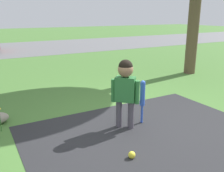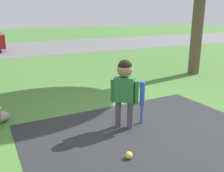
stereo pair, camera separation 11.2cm
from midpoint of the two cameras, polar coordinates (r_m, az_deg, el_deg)
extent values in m
plane|color=#477533|center=(3.91, 4.51, -9.61)|extent=(60.00, 60.00, 0.00)
cube|color=slate|center=(13.74, -21.16, 8.00)|extent=(40.00, 6.00, 0.01)
cylinder|color=#4C4751|center=(3.86, 0.76, -6.37)|extent=(0.09, 0.09, 0.44)
cylinder|color=#4C4751|center=(3.82, 3.49, -6.64)|extent=(0.09, 0.09, 0.44)
cube|color=#2D7238|center=(3.71, 2.18, -0.73)|extent=(0.32, 0.32, 0.37)
cylinder|color=#2D7238|center=(3.76, -0.52, -1.02)|extent=(0.07, 0.07, 0.35)
cylinder|color=#2D7238|center=(3.68, 4.93, -1.46)|extent=(0.07, 0.07, 0.35)
sphere|color=#997051|center=(3.63, 2.23, 3.81)|extent=(0.23, 0.23, 0.23)
sphere|color=black|center=(3.62, 2.24, 4.43)|extent=(0.21, 0.21, 0.21)
sphere|color=blue|center=(4.10, 5.98, -8.07)|extent=(0.04, 0.04, 0.04)
cylinder|color=blue|center=(4.05, 6.04, -6.40)|extent=(0.04, 0.04, 0.30)
cylinder|color=blue|center=(3.93, 6.18, -1.87)|extent=(0.08, 0.08, 0.37)
sphere|color=blue|center=(3.88, 6.26, 0.73)|extent=(0.08, 0.08, 0.08)
sphere|color=yellow|center=(3.16, 3.49, -15.45)|extent=(0.09, 0.09, 0.09)
cylinder|color=brown|center=(7.62, 18.05, 17.22)|extent=(0.32, 0.32, 3.88)
cylinder|color=#38702D|center=(4.11, -24.91, -7.13)|extent=(0.01, 0.01, 0.36)
camera|label=1|loc=(0.06, -90.79, -0.23)|focal=40.00mm
camera|label=2|loc=(0.06, 89.21, 0.23)|focal=40.00mm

